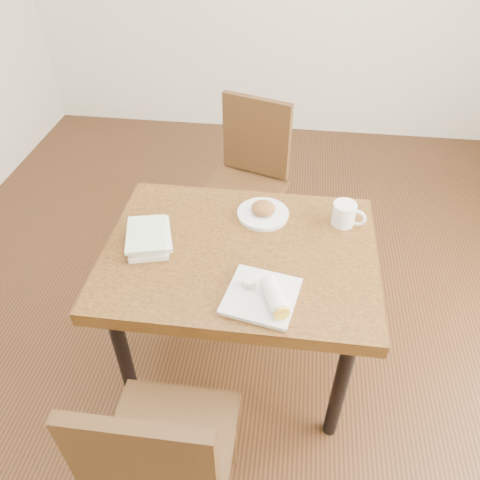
# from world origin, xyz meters

# --- Properties ---
(ground) EXTENTS (4.00, 5.00, 0.01)m
(ground) POSITION_xyz_m (0.00, 0.00, -0.01)
(ground) COLOR #472814
(ground) RESTS_ON ground
(room_walls) EXTENTS (4.02, 5.02, 2.80)m
(room_walls) POSITION_xyz_m (0.00, 0.00, 1.63)
(room_walls) COLOR silver
(room_walls) RESTS_ON ground
(table) EXTENTS (1.08, 0.82, 0.75)m
(table) POSITION_xyz_m (0.00, 0.00, 0.66)
(table) COLOR brown
(table) RESTS_ON ground
(chair_near) EXTENTS (0.42, 0.42, 0.95)m
(chair_near) POSITION_xyz_m (-0.14, -0.77, 0.55)
(chair_near) COLOR #452E13
(chair_near) RESTS_ON ground
(chair_far) EXTENTS (0.53, 0.53, 0.95)m
(chair_far) POSITION_xyz_m (-0.07, 0.87, 0.55)
(chair_far) COLOR #4C3215
(chair_far) RESTS_ON ground
(plate_scone) EXTENTS (0.22, 0.22, 0.07)m
(plate_scone) POSITION_xyz_m (0.07, 0.23, 0.77)
(plate_scone) COLOR white
(plate_scone) RESTS_ON table
(coffee_mug) EXTENTS (0.14, 0.10, 0.10)m
(coffee_mug) POSITION_xyz_m (0.42, 0.22, 0.80)
(coffee_mug) COLOR white
(coffee_mug) RESTS_ON table
(plate_burrito) EXTENTS (0.29, 0.29, 0.08)m
(plate_burrito) POSITION_xyz_m (0.12, -0.26, 0.78)
(plate_burrito) COLOR white
(plate_burrito) RESTS_ON table
(book_stack) EXTENTS (0.22, 0.27, 0.06)m
(book_stack) POSITION_xyz_m (-0.37, -0.01, 0.78)
(book_stack) COLOR white
(book_stack) RESTS_ON table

